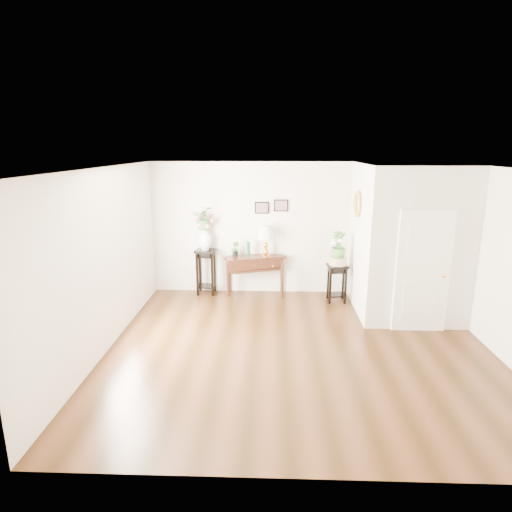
{
  "coord_description": "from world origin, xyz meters",
  "views": [
    {
      "loc": [
        -0.46,
        -6.2,
        3.1
      ],
      "look_at": [
        -0.72,
        1.3,
        1.17
      ],
      "focal_mm": 30.0,
      "sensor_mm": 36.0,
      "label": 1
    }
  ],
  "objects_px": {
    "table_lamp": "(266,240)",
    "plant_stand_a": "(206,272)",
    "plant_stand_b": "(337,283)",
    "console_table": "(255,275)"
  },
  "relations": [
    {
      "from": "table_lamp",
      "to": "plant_stand_a",
      "type": "distance_m",
      "value": 1.47
    },
    {
      "from": "console_table",
      "to": "table_lamp",
      "type": "relative_size",
      "value": 1.95
    },
    {
      "from": "plant_stand_b",
      "to": "console_table",
      "type": "bearing_deg",
      "value": 167.42
    },
    {
      "from": "console_table",
      "to": "table_lamp",
      "type": "distance_m",
      "value": 0.81
    },
    {
      "from": "table_lamp",
      "to": "plant_stand_b",
      "type": "xyz_separation_m",
      "value": [
        1.46,
        -0.38,
        -0.81
      ]
    },
    {
      "from": "console_table",
      "to": "table_lamp",
      "type": "height_order",
      "value": "table_lamp"
    },
    {
      "from": "console_table",
      "to": "plant_stand_b",
      "type": "distance_m",
      "value": 1.73
    },
    {
      "from": "table_lamp",
      "to": "plant_stand_b",
      "type": "relative_size",
      "value": 0.84
    },
    {
      "from": "console_table",
      "to": "plant_stand_b",
      "type": "xyz_separation_m",
      "value": [
        1.69,
        -0.38,
        -0.03
      ]
    },
    {
      "from": "plant_stand_a",
      "to": "plant_stand_b",
      "type": "distance_m",
      "value": 2.78
    }
  ]
}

